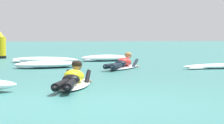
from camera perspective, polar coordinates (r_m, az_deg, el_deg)
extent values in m
plane|color=#387A75|center=(16.54, -8.46, -0.08)|extent=(120.00, 120.00, 0.00)
ellipsoid|color=white|center=(8.71, -4.98, -2.95)|extent=(1.11, 2.12, 0.07)
ellipsoid|color=white|center=(9.66, -4.11, -2.25)|extent=(0.26, 0.25, 0.06)
ellipsoid|color=yellow|center=(8.74, -4.94, -1.84)|extent=(0.57, 0.76, 0.35)
ellipsoid|color=black|center=(8.36, -5.35, -2.29)|extent=(0.40, 0.36, 0.20)
cylinder|color=black|center=(7.79, -6.62, -2.93)|extent=(0.42, 0.88, 0.14)
ellipsoid|color=black|center=(7.36, -7.43, -3.31)|extent=(0.16, 0.24, 0.08)
cylinder|color=black|center=(7.77, -5.46, -2.95)|extent=(0.32, 0.90, 0.14)
ellipsoid|color=black|center=(7.33, -5.83, -3.33)|extent=(0.16, 0.24, 0.08)
cylinder|color=black|center=(9.15, -5.94, -2.11)|extent=(0.24, 0.58, 0.34)
sphere|color=#8C6647|center=(9.54, -5.55, -2.49)|extent=(0.09, 0.09, 0.09)
cylinder|color=black|center=(9.07, -3.22, -2.15)|extent=(0.24, 0.58, 0.34)
sphere|color=#8C6647|center=(9.44, -2.95, -2.54)|extent=(0.09, 0.09, 0.09)
sphere|color=#8C6647|center=(9.12, -4.57, -0.46)|extent=(0.21, 0.21, 0.21)
ellipsoid|color=black|center=(9.10, -4.59, -0.28)|extent=(0.27, 0.25, 0.16)
ellipsoid|color=silver|center=(13.40, 1.55, -0.70)|extent=(1.54, 1.98, 0.07)
ellipsoid|color=silver|center=(14.30, 2.79, -0.41)|extent=(0.27, 0.27, 0.06)
ellipsoid|color=red|center=(13.43, 1.62, 0.01)|extent=(0.68, 0.76, 0.34)
ellipsoid|color=black|center=(13.08, 1.08, -0.21)|extent=(0.44, 0.42, 0.20)
cylinder|color=black|center=(12.58, -0.12, -0.49)|extent=(0.60, 0.75, 0.14)
ellipsoid|color=black|center=(12.21, -0.91, -0.61)|extent=(0.20, 0.24, 0.08)
cylinder|color=black|center=(12.53, 0.57, -0.51)|extent=(0.52, 0.79, 0.14)
ellipsoid|color=black|center=(12.13, 0.01, -0.64)|extent=(0.20, 0.24, 0.08)
cylinder|color=black|center=(13.84, 1.23, -0.22)|extent=(0.37, 0.51, 0.32)
sphere|color=tan|center=(14.19, 1.72, -0.53)|extent=(0.09, 0.09, 0.09)
cylinder|color=black|center=(13.69, 2.94, -0.26)|extent=(0.37, 0.51, 0.32)
sphere|color=tan|center=(14.02, 3.37, -0.59)|extent=(0.09, 0.09, 0.09)
sphere|color=tan|center=(13.78, 2.13, 0.86)|extent=(0.21, 0.21, 0.21)
ellipsoid|color=#AD894C|center=(13.76, 2.10, 0.98)|extent=(0.29, 0.29, 0.16)
ellipsoid|color=white|center=(13.85, -8.53, -0.28)|extent=(2.14, 1.38, 0.23)
ellipsoid|color=white|center=(14.13, -6.75, -0.33)|extent=(0.73, 0.52, 0.16)
ellipsoid|color=white|center=(13.61, -10.83, -0.58)|extent=(0.78, 0.60, 0.13)
ellipsoid|color=white|center=(13.44, 11.74, -0.72)|extent=(1.15, 0.63, 0.09)
ellipsoid|color=white|center=(17.40, -0.91, 0.54)|extent=(2.16, 1.35, 0.25)
ellipsoid|color=white|center=(17.73, 0.41, 0.47)|extent=(0.83, 0.68, 0.17)
ellipsoid|color=white|center=(17.09, -2.64, 0.30)|extent=(0.85, 0.73, 0.14)
ellipsoid|color=white|center=(16.43, -8.73, 0.28)|extent=(2.59, 1.41, 0.22)
ellipsoid|color=white|center=(16.37, -6.52, 0.17)|extent=(0.96, 0.56, 0.15)
ellipsoid|color=white|center=(16.60, -11.30, 0.12)|extent=(0.91, 0.33, 0.12)
cylinder|color=yellow|center=(19.94, -14.27, 1.81)|extent=(0.47, 0.47, 0.95)
cone|color=yellow|center=(19.93, -14.30, 3.52)|extent=(0.33, 0.33, 0.24)
cylinder|color=black|center=(19.95, -14.25, 0.62)|extent=(0.50, 0.50, 0.12)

